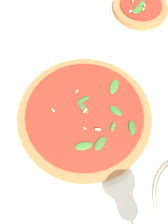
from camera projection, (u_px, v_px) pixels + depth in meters
ground_plane at (80, 119)px, 0.59m from camera, size 6.00×6.00×0.00m
pizza_arugula_main at (84, 114)px, 0.57m from camera, size 0.37×0.37×0.05m
pizza_personal_side at (140, 10)px, 0.73m from camera, size 0.20×0.20×0.05m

